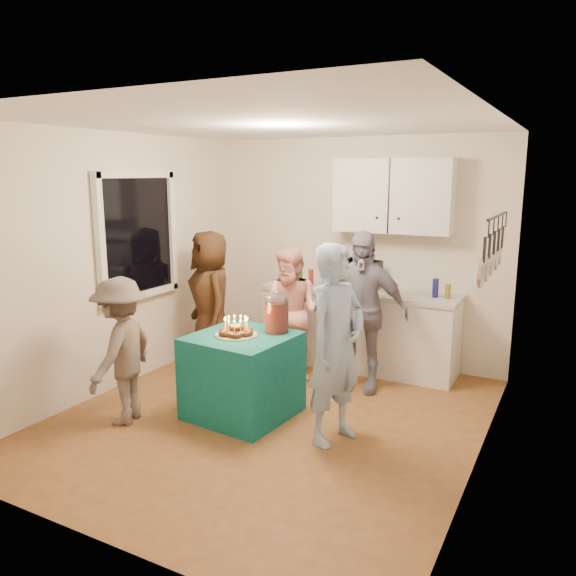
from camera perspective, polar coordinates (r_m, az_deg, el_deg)
The scene contains 19 objects.
floor at distance 5.26m, azimuth -1.83°, elevation -13.07°, with size 4.00×4.00×0.00m, color brown.
ceiling at distance 4.80m, azimuth -2.04°, elevation 16.45°, with size 4.00×4.00×0.00m, color white.
back_wall at distance 6.65m, azimuth 6.69°, elevation 3.79°, with size 3.60×3.60×0.00m, color silver.
left_wall at distance 5.95m, azimuth -17.15°, elevation 2.44°, with size 4.00×4.00×0.00m, color silver.
right_wall at distance 4.28m, azimuth 19.48°, elevation -1.13°, with size 4.00×4.00×0.00m, color silver.
window_night at distance 6.11m, azimuth -15.11°, elevation 5.15°, with size 0.04×1.00×1.20m, color black.
counter at distance 6.48m, azimuth 7.19°, elevation -4.29°, with size 2.20×0.58×0.86m, color white.
countertop at distance 6.37m, azimuth 7.29°, elevation -0.35°, with size 2.24×0.62×0.05m, color beige.
upper_cabinet at distance 6.29m, azimuth 10.62°, elevation 9.18°, with size 1.30×0.30×0.80m, color white.
pot_rack at distance 4.92m, azimuth 20.04°, elevation 3.98°, with size 0.12×1.00×0.60m, color black.
microwave at distance 6.37m, azimuth 6.46°, elevation 1.38°, with size 0.59×0.40×0.32m, color white.
party_table at distance 5.21m, azimuth -4.63°, elevation -8.82°, with size 0.85×0.85×0.76m, color #0E625E.
donut_cake at distance 5.06m, azimuth -5.30°, elevation -3.86°, with size 0.38×0.38×0.18m, color #381C0C, non-canonical shape.
punch_jar at distance 5.13m, azimuth -1.17°, elevation -2.66°, with size 0.22×0.22×0.34m, color #B71A0E.
man_birthday at distance 4.59m, azimuth 4.92°, elevation -5.75°, with size 0.60×0.40×1.65m, color #95B2D9.
woman_back_left at distance 6.41m, azimuth -7.86°, elevation -1.22°, with size 0.77×0.50×1.57m, color brown.
woman_back_center at distance 5.97m, azimuth 0.44°, elevation -2.68°, with size 0.70×0.55×1.44m, color #F37F7E.
woman_back_right at distance 5.73m, azimuth 7.33°, elevation -2.35°, with size 0.97×0.40×1.65m, color #170F34.
child_near_left at distance 5.18m, azimuth -16.59°, elevation -6.14°, with size 0.85×0.49×1.32m, color #554944.
Camera 1 is at (2.38, -4.14, 2.19)m, focal length 35.00 mm.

